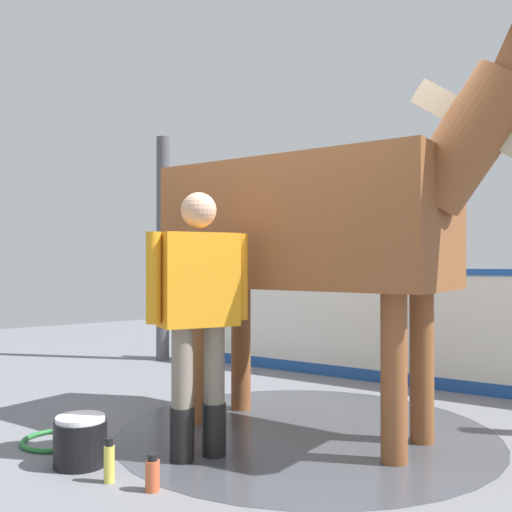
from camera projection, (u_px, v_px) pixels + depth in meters
name	position (u px, v px, depth m)	size (l,w,h in m)	color
ground_plane	(290.00, 439.00, 4.01)	(16.00, 16.00, 0.02)	slate
wet_patch	(306.00, 432.00, 4.14)	(2.67, 2.67, 0.00)	#42444C
barrier_wall	(404.00, 331.00, 5.70)	(1.73, 5.30, 1.14)	silver
roof_post_far	(163.00, 248.00, 7.18)	(0.16, 0.16, 2.75)	#4C4C51
horse	(321.00, 224.00, 4.08)	(1.44, 3.27, 2.56)	brown
handler	(199.00, 305.00, 3.59)	(0.65, 0.30, 1.64)	black
wash_bucket	(80.00, 441.00, 3.46)	(0.31, 0.31, 0.29)	black
bottle_shampoo	(109.00, 462.00, 3.19)	(0.06, 0.06, 0.24)	#D8CC4C
bottle_spray	(152.00, 474.00, 3.07)	(0.08, 0.08, 0.19)	#CC5933
hose_coil	(59.00, 440.00, 3.89)	(0.50, 0.50, 0.03)	#267233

